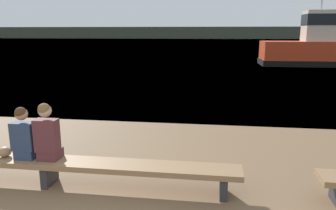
% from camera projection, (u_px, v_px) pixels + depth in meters
% --- Properties ---
extents(water_surface, '(240.00, 240.00, 0.00)m').
position_uv_depth(water_surface, '(209.00, 38.00, 125.60)').
color(water_surface, teal).
rests_on(water_surface, ground).
extents(far_shoreline, '(600.00, 12.00, 4.21)m').
position_uv_depth(far_shoreline, '(209.00, 33.00, 122.00)').
color(far_shoreline, '#424738').
rests_on(far_shoreline, ground).
extents(bench_main, '(6.61, 0.51, 0.46)m').
position_uv_depth(bench_main, '(49.00, 164.00, 5.68)').
color(bench_main, '#8E6B47').
rests_on(bench_main, ground).
extents(person_left, '(0.39, 0.36, 0.93)m').
position_uv_depth(person_left, '(24.00, 136.00, 5.62)').
color(person_left, navy).
rests_on(person_left, bench_main).
extents(person_right, '(0.39, 0.36, 1.01)m').
position_uv_depth(person_right, '(47.00, 134.00, 5.55)').
color(person_right, '#56282D').
rests_on(person_right, bench_main).
extents(shopping_bag, '(0.23, 0.23, 0.18)m').
position_uv_depth(shopping_bag, '(5.00, 152.00, 5.77)').
color(shopping_bag, '#9E754C').
rests_on(shopping_bag, bench_main).
extents(tugboat_red, '(8.34, 3.22, 7.05)m').
position_uv_depth(tugboat_red, '(317.00, 48.00, 25.47)').
color(tugboat_red, red).
rests_on(tugboat_red, water_surface).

